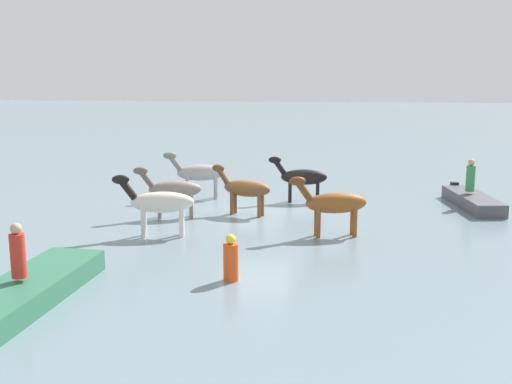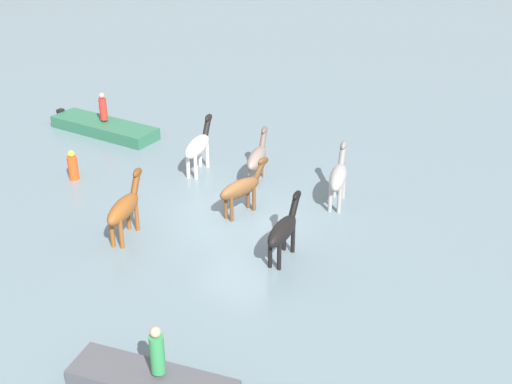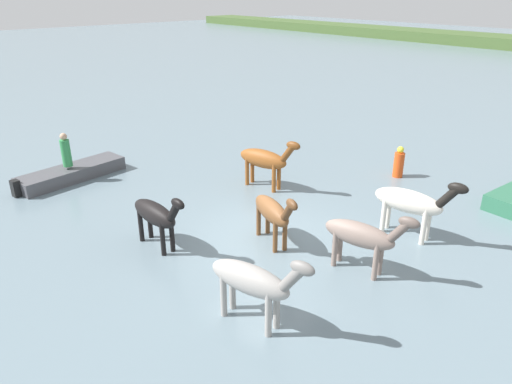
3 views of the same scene
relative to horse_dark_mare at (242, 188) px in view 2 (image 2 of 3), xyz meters
name	(u,v)px [view 2 (image 2 of 3)]	position (x,y,z in m)	size (l,w,h in m)	color
ground_plane	(237,218)	(-0.36, -0.03, -0.94)	(152.54, 152.54, 0.00)	slate
horse_dark_mare	(242,188)	(0.00, 0.00, 0.00)	(2.19, 0.97, 1.70)	brown
horse_rear_stallion	(283,230)	(-1.83, -2.40, 0.01)	(2.22, 0.60, 1.72)	black
horse_chestnut_trailing	(198,146)	(2.14, 3.05, 0.10)	(2.44, 0.88, 1.88)	silver
horse_gray_outer	(124,208)	(-3.01, 2.42, 0.08)	(2.38, 0.95, 1.84)	brown
horse_mid_herd	(257,158)	(2.36, 0.68, 0.03)	(2.27, 0.90, 1.76)	gray
horse_pinto_flank	(338,177)	(2.15, -2.52, 0.08)	(2.38, 0.98, 1.84)	#9E9993
boat_launch_far	(104,129)	(3.51, 8.78, -0.76)	(1.71, 5.29, 0.75)	#2D6B4C
person_helmsman_aft	(157,351)	(-7.96, -2.39, 0.17)	(0.32, 0.32, 1.19)	#338C4C
person_watcher_seated	(103,107)	(3.58, 8.77, 0.21)	(0.32, 0.32, 1.19)	red
buoy_channel_marker	(73,167)	(-0.62, 6.73, -0.43)	(0.36, 0.36, 1.14)	#E54C19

